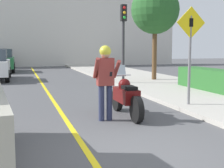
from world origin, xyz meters
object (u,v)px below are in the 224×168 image
Objects in this scene: street_tree at (155,10)px; parked_car_green at (1,60)px; motorcycle at (126,97)px; traffic_light at (124,29)px; person_biker at (105,74)px; crossing_sign at (190,46)px.

parked_car_green is at bearing 131.20° from street_tree.
traffic_light reaches higher than motorcycle.
street_tree reaches higher than parked_car_green.
person_biker is 17.17m from parked_car_green.
crossing_sign is 17.18m from parked_car_green.
person_biker is (-0.65, -0.33, 0.63)m from motorcycle.
motorcycle is 0.45× the size of street_tree.
person_biker is 0.38× the size of street_tree.
parked_car_green is at bearing 110.38° from crossing_sign.
motorcycle is at bearing 27.12° from person_biker.
traffic_light is (2.10, 6.39, 2.15)m from motorcycle.
motorcycle is 2.53m from crossing_sign.
traffic_light is at bearing 71.84° from motorcycle.
person_biker reaches higher than motorcycle.
crossing_sign is (2.76, 0.79, 0.68)m from person_biker.
crossing_sign reaches higher than motorcycle.
person_biker is at bearing -152.88° from motorcycle.
traffic_light is at bearing -59.56° from parked_car_green.
crossing_sign is at bearing 15.95° from person_biker.
street_tree reaches higher than crossing_sign.
person_biker is 2.94m from crossing_sign.
crossing_sign is at bearing -69.62° from parked_car_green.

